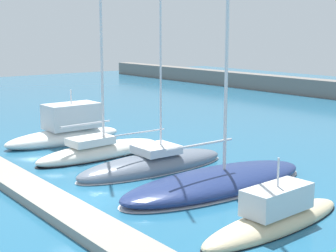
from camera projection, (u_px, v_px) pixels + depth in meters
name	position (u px, v px, depth m)	size (l,w,h in m)	color
ground_plane	(85.00, 200.00, 21.34)	(120.00, 120.00, 0.00)	#236084
dock_pier	(52.00, 203.00, 20.41)	(28.82, 1.68, 0.39)	gray
motorboat_white_nearest	(67.00, 130.00, 32.45)	(2.62, 7.91, 3.61)	white
sailboat_ivory_second	(100.00, 150.00, 28.78)	(2.66, 8.27, 14.92)	silver
sailboat_slate_third	(153.00, 164.00, 26.03)	(2.69, 8.84, 15.65)	slate
sailboat_navy_fourth	(217.00, 181.00, 22.99)	(3.58, 10.39, 16.09)	navy
motorboat_sand_fifth	(276.00, 218.00, 18.46)	(2.13, 7.48, 2.88)	beige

